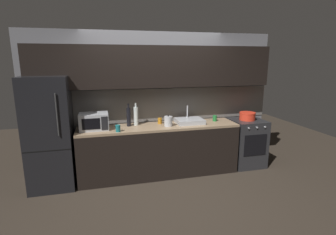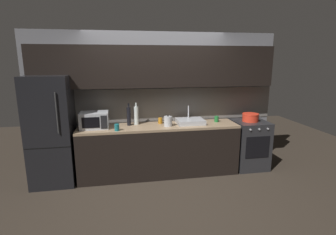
# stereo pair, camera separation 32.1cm
# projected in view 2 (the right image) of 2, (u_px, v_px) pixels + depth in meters

# --- Properties ---
(ground_plane) EXTENTS (10.00, 10.00, 0.00)m
(ground_plane) POSITION_uv_depth(u_px,v_px,m) (168.00, 199.00, 3.88)
(ground_plane) COLOR #2D261E
(back_wall) EXTENTS (4.51, 0.44, 2.50)m
(back_wall) POSITION_uv_depth(u_px,v_px,m) (156.00, 86.00, 4.69)
(back_wall) COLOR slate
(back_wall) RESTS_ON ground
(counter_run) EXTENTS (2.77, 0.60, 0.90)m
(counter_run) POSITION_uv_depth(u_px,v_px,m) (159.00, 150.00, 4.65)
(counter_run) COLOR black
(counter_run) RESTS_ON ground
(refrigerator) EXTENTS (0.68, 0.69, 1.78)m
(refrigerator) POSITION_uv_depth(u_px,v_px,m) (52.00, 131.00, 4.24)
(refrigerator) COLOR black
(refrigerator) RESTS_ON ground
(oven_range) EXTENTS (0.60, 0.62, 0.90)m
(oven_range) POSITION_uv_depth(u_px,v_px,m) (249.00, 144.00, 4.95)
(oven_range) COLOR #232326
(oven_range) RESTS_ON ground
(microwave) EXTENTS (0.46, 0.35, 0.27)m
(microwave) POSITION_uv_depth(u_px,v_px,m) (94.00, 120.00, 4.35)
(microwave) COLOR #A8AAAF
(microwave) RESTS_ON counter_run
(sink_basin) EXTENTS (0.48, 0.38, 0.30)m
(sink_basin) POSITION_uv_depth(u_px,v_px,m) (190.00, 121.00, 4.67)
(sink_basin) COLOR #ADAFB5
(sink_basin) RESTS_ON counter_run
(kettle) EXTENTS (0.18, 0.14, 0.19)m
(kettle) POSITION_uv_depth(u_px,v_px,m) (168.00, 121.00, 4.48)
(kettle) COLOR #B7BABF
(kettle) RESTS_ON counter_run
(wine_bottle_clear) EXTENTS (0.08, 0.08, 0.39)m
(wine_bottle_clear) POSITION_uv_depth(u_px,v_px,m) (136.00, 115.00, 4.58)
(wine_bottle_clear) COLOR silver
(wine_bottle_clear) RESTS_ON counter_run
(wine_bottle_dark) EXTENTS (0.07, 0.07, 0.39)m
(wine_bottle_dark) POSITION_uv_depth(u_px,v_px,m) (129.00, 116.00, 4.51)
(wine_bottle_dark) COLOR black
(wine_bottle_dark) RESTS_ON counter_run
(mug_teal) EXTENTS (0.08, 0.08, 0.11)m
(mug_teal) POSITION_uv_depth(u_px,v_px,m) (117.00, 127.00, 4.20)
(mug_teal) COLOR #19666B
(mug_teal) RESTS_ON counter_run
(mug_amber) EXTENTS (0.08, 0.08, 0.10)m
(mug_amber) POSITION_uv_depth(u_px,v_px,m) (160.00, 121.00, 4.67)
(mug_amber) COLOR #B27019
(mug_amber) RESTS_ON counter_run
(mug_green) EXTENTS (0.08, 0.08, 0.11)m
(mug_green) POSITION_uv_depth(u_px,v_px,m) (216.00, 119.00, 4.79)
(mug_green) COLOR #1E6B2D
(mug_green) RESTS_ON counter_run
(cooking_pot) EXTENTS (0.30, 0.30, 0.15)m
(cooking_pot) POSITION_uv_depth(u_px,v_px,m) (250.00, 117.00, 4.83)
(cooking_pot) COLOR red
(cooking_pot) RESTS_ON oven_range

